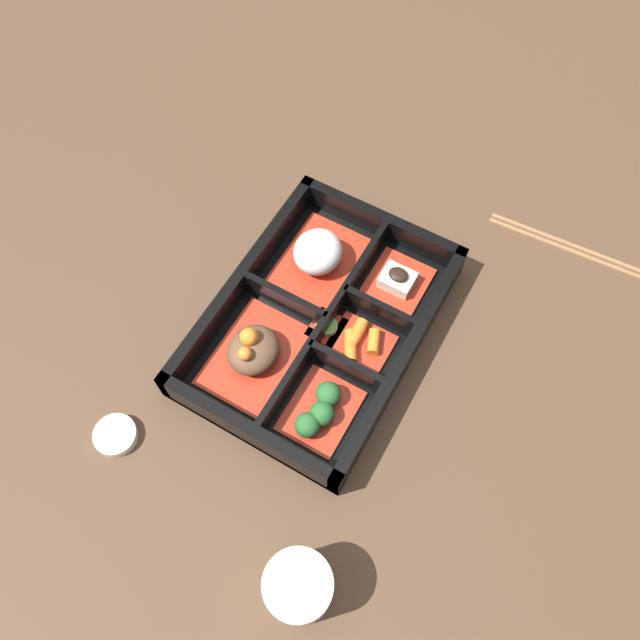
{
  "coord_description": "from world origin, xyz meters",
  "views": [
    {
      "loc": [
        -0.3,
        -0.17,
        0.7
      ],
      "look_at": [
        0.0,
        0.0,
        0.03
      ],
      "focal_mm": 35.0,
      "sensor_mm": 36.0,
      "label": 1
    }
  ],
  "objects_px": {
    "bowl_rice": "(318,255)",
    "chopsticks": "(567,245)",
    "sauce_dish": "(116,435)",
    "tea_cup": "(299,587)"
  },
  "relations": [
    {
      "from": "bowl_rice",
      "to": "chopsticks",
      "type": "xyz_separation_m",
      "value": [
        0.2,
        -0.27,
        -0.03
      ]
    },
    {
      "from": "bowl_rice",
      "to": "chopsticks",
      "type": "bearing_deg",
      "value": -54.28
    },
    {
      "from": "tea_cup",
      "to": "sauce_dish",
      "type": "xyz_separation_m",
      "value": [
        0.03,
        0.26,
        -0.03
      ]
    },
    {
      "from": "tea_cup",
      "to": "sauce_dish",
      "type": "bearing_deg",
      "value": 82.45
    },
    {
      "from": "bowl_rice",
      "to": "sauce_dish",
      "type": "xyz_separation_m",
      "value": [
        -0.31,
        0.09,
        -0.03
      ]
    },
    {
      "from": "bowl_rice",
      "to": "tea_cup",
      "type": "relative_size",
      "value": 1.84
    },
    {
      "from": "bowl_rice",
      "to": "chopsticks",
      "type": "distance_m",
      "value": 0.34
    },
    {
      "from": "sauce_dish",
      "to": "chopsticks",
      "type": "bearing_deg",
      "value": -35.34
    },
    {
      "from": "bowl_rice",
      "to": "tea_cup",
      "type": "bearing_deg",
      "value": -152.94
    },
    {
      "from": "tea_cup",
      "to": "chopsticks",
      "type": "relative_size",
      "value": 0.34
    }
  ]
}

